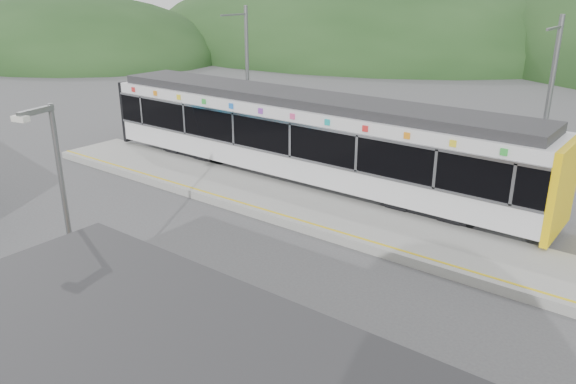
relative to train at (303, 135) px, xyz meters
The scene contains 8 objects.
ground 6.57m from the train, 74.18° to the right, with size 120.00×120.00×0.00m, color #4C4C4F.
hills 8.19m from the train, ahead, with size 146.00×149.00×26.00m.
platform 3.72m from the train, 57.79° to the right, with size 26.00×3.20×0.30m, color #9E9E99.
yellow_line 4.69m from the train, 66.97° to the right, with size 26.00×0.10×0.01m, color yellow.
train is the anchor object (origin of this frame).
catenary_mast_west 6.10m from the train, 154.19° to the left, with size 0.18×1.80×7.00m.
catenary_mast_east 9.21m from the train, 16.42° to the left, with size 0.18×1.80×7.00m.
lamp_post 12.23m from the train, 81.22° to the right, with size 0.38×1.01×5.49m.
Camera 1 is at (11.62, -12.34, 7.92)m, focal length 35.00 mm.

